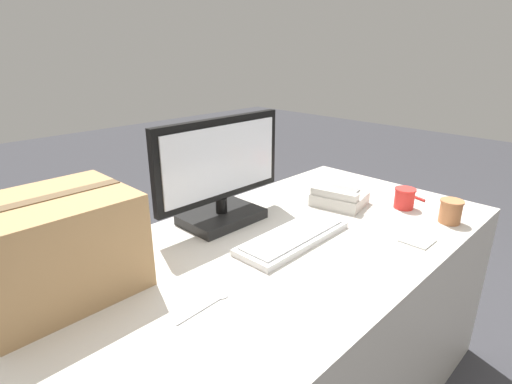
{
  "coord_description": "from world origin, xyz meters",
  "views": [
    {
      "loc": [
        -0.91,
        -0.81,
        1.37
      ],
      "look_at": [
        0.04,
        0.13,
        0.88
      ],
      "focal_mm": 28.0,
      "sensor_mm": 36.0,
      "label": 1
    }
  ],
  "objects_px": {
    "monitor": "(222,177)",
    "pen_marker": "(413,196)",
    "paper_cup_right": "(404,198)",
    "spoon": "(211,304)",
    "cardboard_box": "(55,247)",
    "desk_phone": "(339,198)",
    "sticky_note_pad": "(417,241)",
    "keyboard": "(293,237)",
    "paper_cup_left": "(451,211)"
  },
  "relations": [
    {
      "from": "monitor",
      "to": "pen_marker",
      "type": "bearing_deg",
      "value": -28.27
    },
    {
      "from": "paper_cup_right",
      "to": "spoon",
      "type": "relative_size",
      "value": 0.49
    },
    {
      "from": "cardboard_box",
      "to": "pen_marker",
      "type": "height_order",
      "value": "cardboard_box"
    },
    {
      "from": "pen_marker",
      "to": "desk_phone",
      "type": "bearing_deg",
      "value": 74.94
    },
    {
      "from": "pen_marker",
      "to": "sticky_note_pad",
      "type": "height_order",
      "value": "pen_marker"
    },
    {
      "from": "keyboard",
      "to": "paper_cup_left",
      "type": "distance_m",
      "value": 0.63
    },
    {
      "from": "keyboard",
      "to": "paper_cup_left",
      "type": "bearing_deg",
      "value": -32.47
    },
    {
      "from": "spoon",
      "to": "sticky_note_pad",
      "type": "relative_size",
      "value": 1.79
    },
    {
      "from": "cardboard_box",
      "to": "pen_marker",
      "type": "bearing_deg",
      "value": -14.88
    },
    {
      "from": "keyboard",
      "to": "cardboard_box",
      "type": "bearing_deg",
      "value": 157.99
    },
    {
      "from": "cardboard_box",
      "to": "paper_cup_right",
      "type": "bearing_deg",
      "value": -17.58
    },
    {
      "from": "keyboard",
      "to": "cardboard_box",
      "type": "height_order",
      "value": "cardboard_box"
    },
    {
      "from": "desk_phone",
      "to": "spoon",
      "type": "height_order",
      "value": "desk_phone"
    },
    {
      "from": "paper_cup_right",
      "to": "sticky_note_pad",
      "type": "bearing_deg",
      "value": -145.83
    },
    {
      "from": "sticky_note_pad",
      "to": "keyboard",
      "type": "bearing_deg",
      "value": 134.12
    },
    {
      "from": "spoon",
      "to": "cardboard_box",
      "type": "distance_m",
      "value": 0.44
    },
    {
      "from": "desk_phone",
      "to": "paper_cup_left",
      "type": "bearing_deg",
      "value": -82.16
    },
    {
      "from": "cardboard_box",
      "to": "spoon",
      "type": "bearing_deg",
      "value": -53.95
    },
    {
      "from": "paper_cup_left",
      "to": "pen_marker",
      "type": "relative_size",
      "value": 0.75
    },
    {
      "from": "monitor",
      "to": "paper_cup_right",
      "type": "relative_size",
      "value": 6.59
    },
    {
      "from": "desk_phone",
      "to": "keyboard",
      "type": "bearing_deg",
      "value": 179.28
    },
    {
      "from": "paper_cup_left",
      "to": "sticky_note_pad",
      "type": "distance_m",
      "value": 0.25
    },
    {
      "from": "pen_marker",
      "to": "sticky_note_pad",
      "type": "xyz_separation_m",
      "value": [
        -0.4,
        -0.2,
        -0.0
      ]
    },
    {
      "from": "paper_cup_left",
      "to": "spoon",
      "type": "xyz_separation_m",
      "value": [
        -0.98,
        0.25,
        -0.04
      ]
    },
    {
      "from": "sticky_note_pad",
      "to": "monitor",
      "type": "bearing_deg",
      "value": 120.71
    },
    {
      "from": "keyboard",
      "to": "paper_cup_right",
      "type": "bearing_deg",
      "value": -14.96
    },
    {
      "from": "spoon",
      "to": "cardboard_box",
      "type": "xyz_separation_m",
      "value": [
        -0.25,
        0.34,
        0.14
      ]
    },
    {
      "from": "cardboard_box",
      "to": "pen_marker",
      "type": "distance_m",
      "value": 1.44
    },
    {
      "from": "monitor",
      "to": "desk_phone",
      "type": "distance_m",
      "value": 0.53
    },
    {
      "from": "paper_cup_left",
      "to": "sticky_note_pad",
      "type": "height_order",
      "value": "paper_cup_left"
    },
    {
      "from": "cardboard_box",
      "to": "sticky_note_pad",
      "type": "height_order",
      "value": "cardboard_box"
    },
    {
      "from": "pen_marker",
      "to": "sticky_note_pad",
      "type": "bearing_deg",
      "value": 132.56
    },
    {
      "from": "monitor",
      "to": "spoon",
      "type": "xyz_separation_m",
      "value": [
        -0.37,
        -0.38,
        -0.18
      ]
    },
    {
      "from": "paper_cup_right",
      "to": "pen_marker",
      "type": "relative_size",
      "value": 0.71
    },
    {
      "from": "spoon",
      "to": "sticky_note_pad",
      "type": "height_order",
      "value": "sticky_note_pad"
    },
    {
      "from": "paper_cup_left",
      "to": "keyboard",
      "type": "bearing_deg",
      "value": 148.86
    },
    {
      "from": "keyboard",
      "to": "pen_marker",
      "type": "height_order",
      "value": "keyboard"
    },
    {
      "from": "keyboard",
      "to": "paper_cup_right",
      "type": "xyz_separation_m",
      "value": [
        0.56,
        -0.14,
        0.03
      ]
    },
    {
      "from": "sticky_note_pad",
      "to": "paper_cup_left",
      "type": "bearing_deg",
      "value": -4.12
    },
    {
      "from": "keyboard",
      "to": "pen_marker",
      "type": "relative_size",
      "value": 3.73
    },
    {
      "from": "spoon",
      "to": "paper_cup_left",
      "type": "bearing_deg",
      "value": -17.16
    },
    {
      "from": "keyboard",
      "to": "pen_marker",
      "type": "distance_m",
      "value": 0.71
    },
    {
      "from": "keyboard",
      "to": "pen_marker",
      "type": "xyz_separation_m",
      "value": [
        0.7,
        -0.11,
        -0.01
      ]
    },
    {
      "from": "paper_cup_right",
      "to": "sticky_note_pad",
      "type": "height_order",
      "value": "paper_cup_right"
    },
    {
      "from": "monitor",
      "to": "paper_cup_left",
      "type": "bearing_deg",
      "value": -46.15
    },
    {
      "from": "paper_cup_right",
      "to": "spoon",
      "type": "distance_m",
      "value": 1.0
    },
    {
      "from": "paper_cup_left",
      "to": "paper_cup_right",
      "type": "bearing_deg",
      "value": 85.24
    },
    {
      "from": "desk_phone",
      "to": "paper_cup_right",
      "type": "bearing_deg",
      "value": -64.81
    },
    {
      "from": "paper_cup_left",
      "to": "pen_marker",
      "type": "height_order",
      "value": "paper_cup_left"
    },
    {
      "from": "paper_cup_left",
      "to": "cardboard_box",
      "type": "xyz_separation_m",
      "value": [
        -1.22,
        0.58,
        0.09
      ]
    }
  ]
}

